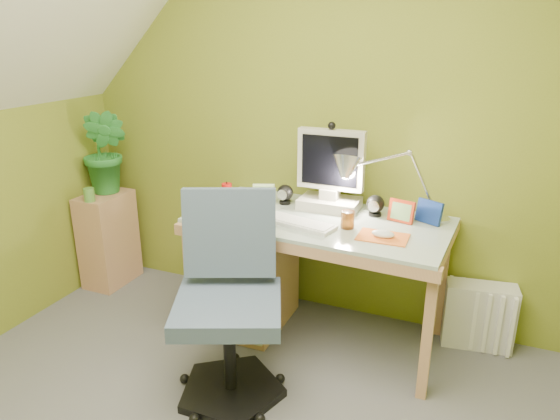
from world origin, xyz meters
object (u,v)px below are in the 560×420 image
at_px(monitor, 331,164).
at_px(desk_lamp, 412,169).
at_px(task_chair, 228,304).
at_px(radiator, 479,315).
at_px(side_ledge, 109,239).
at_px(potted_plant, 106,152).
at_px(desk, 318,279).

distance_m(monitor, desk_lamp, 0.45).
xyz_separation_m(task_chair, radiator, (1.10, 0.93, -0.32)).
bearing_deg(monitor, side_ledge, -177.64).
bearing_deg(task_chair, radiator, 16.94).
bearing_deg(monitor, potted_plant, -179.42).
relative_size(monitor, task_chair, 0.52).
height_order(monitor, desk_lamp, desk_lamp).
xyz_separation_m(desk, monitor, (-0.00, 0.18, 0.64)).
height_order(desk, side_ledge, desk).
xyz_separation_m(potted_plant, task_chair, (1.34, -0.80, -0.44)).
height_order(side_ledge, potted_plant, potted_plant).
bearing_deg(desk, desk_lamp, 24.97).
height_order(desk, potted_plant, potted_plant).
relative_size(desk, side_ledge, 2.11).
distance_m(task_chair, radiator, 1.47).
distance_m(monitor, side_ledge, 1.73).
xyz_separation_m(monitor, potted_plant, (-1.57, -0.03, -0.06)).
height_order(desk_lamp, task_chair, desk_lamp).
bearing_deg(desk_lamp, potted_plant, 172.43).
relative_size(desk_lamp, potted_plant, 0.97).
bearing_deg(side_ledge, monitor, 3.05).
distance_m(monitor, potted_plant, 1.57).
height_order(desk, task_chair, task_chair).
bearing_deg(desk, side_ledge, 179.73).
xyz_separation_m(monitor, task_chair, (-0.23, -0.84, -0.50)).
bearing_deg(task_chair, side_ledge, 128.09).
height_order(side_ledge, task_chair, task_chair).
xyz_separation_m(desk, side_ledge, (-1.59, 0.10, -0.04)).
height_order(potted_plant, task_chair, potted_plant).
height_order(desk, desk_lamp, desk_lamp).
distance_m(desk_lamp, potted_plant, 2.02).
relative_size(monitor, potted_plant, 0.91).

